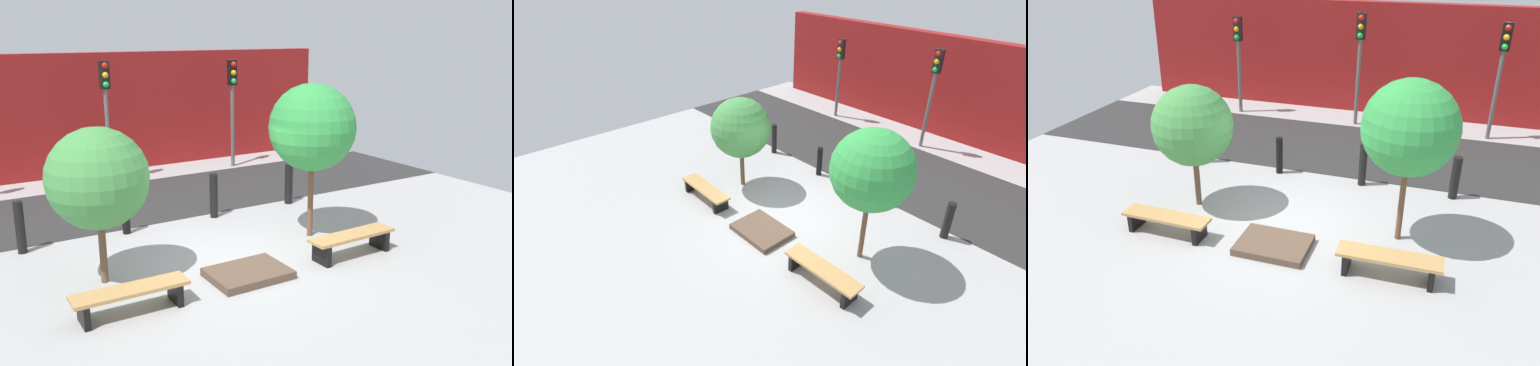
{
  "view_description": "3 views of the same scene",
  "coord_description": "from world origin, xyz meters",
  "views": [
    {
      "loc": [
        -4.87,
        -8.89,
        4.29
      ],
      "look_at": [
        0.44,
        -0.31,
        1.6
      ],
      "focal_mm": 40.0,
      "sensor_mm": 36.0,
      "label": 1
    },
    {
      "loc": [
        6.28,
        -6.07,
        6.46
      ],
      "look_at": [
        0.08,
        -0.53,
        1.45
      ],
      "focal_mm": 28.0,
      "sensor_mm": 36.0,
      "label": 2
    },
    {
      "loc": [
        2.89,
        -8.48,
        5.47
      ],
      "look_at": [
        0.15,
        -0.55,
        1.36
      ],
      "focal_mm": 35.0,
      "sensor_mm": 36.0,
      "label": 3
    }
  ],
  "objects": [
    {
      "name": "bench_left",
      "position": [
        -2.25,
        -0.95,
        0.31
      ],
      "size": [
        1.85,
        0.5,
        0.43
      ],
      "rotation": [
        0.0,
        0.0,
        -0.02
      ],
      "color": "black",
      "rests_on": "ground"
    },
    {
      "name": "bollard_right",
      "position": [
        3.24,
        2.62,
        0.51
      ],
      "size": [
        0.21,
        0.21,
        1.03
      ],
      "primitive_type": "cylinder",
      "color": "black",
      "rests_on": "ground"
    },
    {
      "name": "ground_plane",
      "position": [
        0.0,
        0.0,
        0.0
      ],
      "size": [
        18.0,
        18.0,
        0.0
      ],
      "primitive_type": "plane",
      "color": "#9D9D9D"
    },
    {
      "name": "traffic_light_mid_west",
      "position": [
        0.0,
        7.01,
        2.42
      ],
      "size": [
        0.28,
        0.27,
        3.5
      ],
      "color": "#5E5E5E",
      "rests_on": "ground"
    },
    {
      "name": "bollard_far_left",
      "position": [
        -3.24,
        2.62,
        0.53
      ],
      "size": [
        0.18,
        0.18,
        1.07
      ],
      "primitive_type": "cylinder",
      "color": "black",
      "rests_on": "ground"
    },
    {
      "name": "traffic_light_mid_east",
      "position": [
        4.09,
        7.01,
        2.37
      ],
      "size": [
        0.28,
        0.27,
        3.41
      ],
      "color": "#555555",
      "rests_on": "ground"
    },
    {
      "name": "traffic_light_west",
      "position": [
        -4.09,
        7.01,
        2.24
      ],
      "size": [
        0.28,
        0.27,
        3.22
      ],
      "color": "#5B5B5B",
      "rests_on": "ground"
    },
    {
      "name": "road_strip",
      "position": [
        0.0,
        4.8,
        0.01
      ],
      "size": [
        18.0,
        3.86,
        0.01
      ],
      "primitive_type": "cube",
      "color": "#2B2B2B",
      "rests_on": "ground"
    },
    {
      "name": "planter_bed",
      "position": [
        0.0,
        -0.75,
        0.07
      ],
      "size": [
        1.4,
        1.05,
        0.14
      ],
      "primitive_type": "cube",
      "color": "brown",
      "rests_on": "ground"
    },
    {
      "name": "tree_behind_left_bench",
      "position": [
        -2.25,
        0.41,
        1.89
      ],
      "size": [
        1.75,
        1.75,
        2.77
      ],
      "color": "brown",
      "rests_on": "ground"
    },
    {
      "name": "bollard_center",
      "position": [
        1.08,
        2.62,
        0.53
      ],
      "size": [
        0.19,
        0.19,
        1.06
      ],
      "primitive_type": "cylinder",
      "color": "black",
      "rests_on": "ground"
    },
    {
      "name": "bench_right",
      "position": [
        2.25,
        -0.95,
        0.33
      ],
      "size": [
        1.87,
        0.51,
        0.46
      ],
      "rotation": [
        0.0,
        0.0,
        0.02
      ],
      "color": "black",
      "rests_on": "ground"
    },
    {
      "name": "building_facade",
      "position": [
        0.0,
        8.63,
        1.83
      ],
      "size": [
        16.2,
        0.5,
        3.67
      ],
      "primitive_type": "cube",
      "color": "maroon",
      "rests_on": "ground"
    },
    {
      "name": "bollard_left",
      "position": [
        -1.08,
        2.62,
        0.48
      ],
      "size": [
        0.17,
        0.17,
        0.96
      ],
      "primitive_type": "cylinder",
      "color": "black",
      "rests_on": "ground"
    },
    {
      "name": "tree_behind_right_bench",
      "position": [
        2.25,
        0.41,
        2.36
      ],
      "size": [
        1.82,
        1.82,
        3.28
      ],
      "color": "brown",
      "rests_on": "ground"
    }
  ]
}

